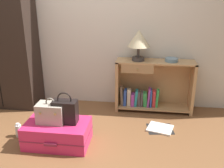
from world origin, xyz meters
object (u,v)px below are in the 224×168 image
object	(u,v)px
wardrobe	(2,44)
suitcase_large	(58,133)
bookshelf	(151,87)
open_book_on_floor	(160,128)
bottle	(18,130)
table_lamp	(139,40)
train_case	(51,113)
handbag	(65,111)
bowl	(171,60)

from	to	relation	value
wardrobe	suitcase_large	world-z (taller)	wardrobe
bookshelf	open_book_on_floor	size ratio (longest dim) A/B	3.01
bottle	open_book_on_floor	xyz separation A→B (m)	(1.71, 0.39, -0.07)
bookshelf	table_lamp	xyz separation A→B (m)	(-0.19, -0.03, 0.69)
train_case	handbag	world-z (taller)	handbag
train_case	bowl	bearing A→B (deg)	36.60
suitcase_large	open_book_on_floor	world-z (taller)	suitcase_large
table_lamp	wardrobe	bearing A→B (deg)	-178.56
train_case	bottle	bearing A→B (deg)	170.74
open_book_on_floor	handbag	bearing A→B (deg)	-157.47
table_lamp	open_book_on_floor	xyz separation A→B (m)	(0.32, -0.54, -1.03)
wardrobe	train_case	world-z (taller)	wardrobe
table_lamp	handbag	world-z (taller)	table_lamp
train_case	handbag	bearing A→B (deg)	6.35
table_lamp	train_case	xyz separation A→B (m)	(-0.92, -1.01, -0.66)
bowl	open_book_on_floor	xyz separation A→B (m)	(-0.13, -0.55, -0.76)
table_lamp	bottle	xyz separation A→B (m)	(-1.38, -0.94, -0.96)
suitcase_large	bottle	distance (m)	0.53
bookshelf	suitcase_large	bearing A→B (deg)	-134.99
bookshelf	bottle	distance (m)	1.87
bookshelf	train_case	bearing A→B (deg)	-136.93
bookshelf	suitcase_large	size ratio (longest dim) A/B	1.51
bookshelf	bowl	world-z (taller)	bowl
bottle	wardrobe	bearing A→B (deg)	122.95
table_lamp	bookshelf	bearing A→B (deg)	8.31
bowl	open_book_on_floor	bearing A→B (deg)	-103.34
wardrobe	open_book_on_floor	world-z (taller)	wardrobe
bowl	open_book_on_floor	size ratio (longest dim) A/B	0.48
wardrobe	bowl	bearing A→B (deg)	1.39
train_case	handbag	size ratio (longest dim) A/B	0.84
bottle	bookshelf	bearing A→B (deg)	31.46
train_case	suitcase_large	bearing A→B (deg)	-10.77
bookshelf	handbag	bearing A→B (deg)	-133.02
bowl	open_book_on_floor	world-z (taller)	bowl
wardrobe	handbag	world-z (taller)	wardrobe
bookshelf	bowl	size ratio (longest dim) A/B	6.21
table_lamp	suitcase_large	world-z (taller)	table_lamp
bottle	handbag	bearing A→B (deg)	-5.33
train_case	bookshelf	bearing A→B (deg)	43.07
train_case	table_lamp	bearing A→B (deg)	47.76
table_lamp	train_case	distance (m)	1.51
table_lamp	bottle	size ratio (longest dim) A/B	2.45
suitcase_large	table_lamp	bearing A→B (deg)	50.04
table_lamp	suitcase_large	distance (m)	1.61
table_lamp	open_book_on_floor	distance (m)	1.21
handbag	bottle	bearing A→B (deg)	174.67
wardrobe	bookshelf	bearing A→B (deg)	2.07
bowl	bottle	world-z (taller)	bowl
handbag	open_book_on_floor	distance (m)	1.24
handbag	wardrobe	bearing A→B (deg)	141.71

